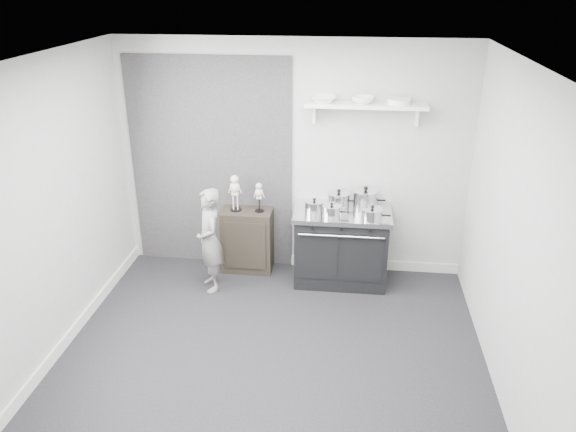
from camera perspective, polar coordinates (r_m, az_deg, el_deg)
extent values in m
plane|color=black|center=(5.48, -1.74, -13.74)|extent=(4.00, 4.00, 0.00)
cube|color=#A4A4A1|center=(6.45, 0.42, 5.79)|extent=(4.00, 0.02, 2.70)
cube|color=#A4A4A1|center=(3.26, -6.72, -13.81)|extent=(4.00, 0.02, 2.70)
cube|color=#A4A4A1|center=(5.43, -23.29, 0.31)|extent=(0.02, 3.60, 2.70)
cube|color=#A4A4A1|center=(4.92, 21.78, -1.82)|extent=(0.02, 3.60, 2.70)
cube|color=silver|center=(4.40, -2.18, 15.47)|extent=(4.00, 3.60, 0.02)
cube|color=black|center=(6.64, -7.81, 5.17)|extent=(1.90, 0.02, 2.50)
cube|color=silver|center=(6.91, 8.67, -4.87)|extent=(2.00, 0.03, 0.12)
cube|color=silver|center=(6.01, -21.14, -11.07)|extent=(0.03, 3.60, 0.12)
cube|color=white|center=(6.12, 7.91, 11.08)|extent=(1.30, 0.26, 0.04)
cube|color=white|center=(6.23, 2.70, 10.36)|extent=(0.03, 0.12, 0.20)
cube|color=white|center=(6.25, 12.96, 9.84)|extent=(0.03, 0.12, 0.20)
cube|color=black|center=(6.48, 5.41, -3.24)|extent=(1.03, 0.62, 0.82)
cube|color=silver|center=(6.29, 5.56, 0.30)|extent=(1.09, 0.66, 0.05)
cube|color=black|center=(6.20, 3.06, -4.23)|extent=(0.43, 0.02, 0.53)
cube|color=black|center=(6.20, 7.61, -4.45)|extent=(0.43, 0.02, 0.53)
cylinder|color=silver|center=(6.04, 5.43, -2.07)|extent=(0.92, 0.02, 0.02)
cylinder|color=black|center=(6.03, 2.54, -1.17)|extent=(0.04, 0.03, 0.04)
cylinder|color=black|center=(6.02, 5.46, -1.30)|extent=(0.04, 0.03, 0.04)
cylinder|color=black|center=(6.02, 8.38, -1.44)|extent=(0.04, 0.03, 0.04)
cube|color=black|center=(6.71, -4.12, -2.46)|extent=(0.59, 0.34, 0.77)
imported|color=slate|center=(6.26, -7.95, -2.45)|extent=(0.45, 0.52, 1.20)
cylinder|color=silver|center=(6.18, 2.67, 0.84)|extent=(0.20, 0.20, 0.13)
cylinder|color=silver|center=(6.15, 2.69, 1.47)|extent=(0.21, 0.21, 0.02)
sphere|color=black|center=(6.14, 2.69, 1.69)|extent=(0.04, 0.04, 0.04)
cylinder|color=black|center=(6.17, 3.98, 0.78)|extent=(0.10, 0.02, 0.02)
cylinder|color=silver|center=(6.37, 5.16, 1.59)|extent=(0.25, 0.25, 0.15)
cylinder|color=silver|center=(6.34, 5.19, 2.29)|extent=(0.26, 0.26, 0.02)
sphere|color=black|center=(6.33, 5.20, 2.55)|extent=(0.04, 0.04, 0.04)
cylinder|color=black|center=(6.37, 6.64, 1.52)|extent=(0.10, 0.02, 0.02)
cylinder|color=silver|center=(6.37, 7.85, 1.66)|extent=(0.27, 0.27, 0.19)
cylinder|color=silver|center=(6.33, 7.90, 2.53)|extent=(0.28, 0.28, 0.02)
sphere|color=black|center=(6.32, 7.92, 2.80)|extent=(0.05, 0.05, 0.05)
cylinder|color=black|center=(6.38, 9.44, 1.58)|extent=(0.10, 0.02, 0.02)
cylinder|color=silver|center=(6.08, 8.53, 0.12)|extent=(0.22, 0.22, 0.11)
cylinder|color=silver|center=(6.05, 8.56, 0.68)|extent=(0.23, 0.23, 0.01)
sphere|color=black|center=(6.04, 8.58, 0.92)|extent=(0.04, 0.04, 0.04)
cylinder|color=black|center=(6.09, 9.94, 0.06)|extent=(0.10, 0.02, 0.02)
cylinder|color=silver|center=(6.12, 4.46, 0.47)|extent=(0.20, 0.20, 0.11)
cylinder|color=silver|center=(6.10, 4.48, 1.01)|extent=(0.21, 0.21, 0.01)
sphere|color=black|center=(6.09, 4.48, 1.24)|extent=(0.04, 0.04, 0.04)
cylinder|color=black|center=(6.12, 5.79, 0.41)|extent=(0.10, 0.02, 0.02)
imported|color=white|center=(6.11, 3.61, 11.77)|extent=(0.28, 0.28, 0.07)
imported|color=white|center=(6.11, 7.59, 11.62)|extent=(0.24, 0.24, 0.07)
cylinder|color=white|center=(6.13, 11.20, 11.36)|extent=(0.24, 0.24, 0.06)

